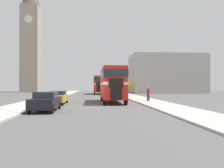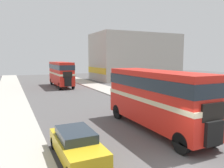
{
  "view_description": "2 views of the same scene",
  "coord_description": "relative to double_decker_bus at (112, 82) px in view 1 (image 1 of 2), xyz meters",
  "views": [
    {
      "loc": [
        -0.14,
        -21.02,
        2.0
      ],
      "look_at": [
        2.14,
        5.0,
        2.19
      ],
      "focal_mm": 35.0,
      "sensor_mm": 36.0,
      "label": 1
    },
    {
      "loc": [
        -6.71,
        -6.82,
        4.88
      ],
      "look_at": [
        2.14,
        11.94,
        2.4
      ],
      "focal_mm": 35.0,
      "sensor_mm": 36.0,
      "label": 2
    }
  ],
  "objects": [
    {
      "name": "shop_building_block",
      "position": [
        17.58,
        31.66,
        2.7
      ],
      "size": [
        19.24,
        10.46,
        10.24
      ],
      "color": "#B2ADA3",
      "rests_on": "ground_plane"
    },
    {
      "name": "car_parked_near",
      "position": [
        -5.97,
        -8.46,
        -1.63
      ],
      "size": [
        1.77,
        4.39,
        1.51
      ],
      "color": "black",
      "rests_on": "ground_plane"
    },
    {
      "name": "car_parked_mid",
      "position": [
        -6.1,
        -1.96,
        -1.67
      ],
      "size": [
        1.77,
        4.45,
        1.43
      ],
      "color": "gold",
      "rests_on": "ground_plane"
    },
    {
      "name": "church_tower",
      "position": [
        -21.15,
        42.27,
        16.48
      ],
      "size": [
        5.43,
        5.43,
        37.03
      ],
      "color": "tan",
      "rests_on": "ground_plane"
    },
    {
      "name": "ground_plane",
      "position": [
        -2.14,
        -4.98,
        -2.41
      ],
      "size": [
        120.0,
        120.0,
        0.0
      ],
      "primitive_type": "plane",
      "color": "#565454"
    },
    {
      "name": "bus_distant",
      "position": [
        -0.91,
        25.32,
        0.08
      ],
      "size": [
        2.38,
        9.47,
        4.18
      ],
      "color": "red",
      "rests_on": "ground_plane"
    },
    {
      "name": "double_decker_bus",
      "position": [
        0.0,
        0.0,
        0.0
      ],
      "size": [
        2.51,
        9.4,
        4.03
      ],
      "color": "red",
      "rests_on": "ground_plane"
    },
    {
      "name": "sidewalk_right",
      "position": [
        4.61,
        -4.98,
        -2.35
      ],
      "size": [
        3.5,
        120.0,
        0.12
      ],
      "color": "#B7B2A8",
      "rests_on": "ground_plane"
    },
    {
      "name": "pedestrian_walking",
      "position": [
        4.48,
        0.19,
        -1.33
      ],
      "size": [
        0.35,
        0.35,
        1.71
      ],
      "color": "#282833",
      "rests_on": "sidewalk_right"
    },
    {
      "name": "sidewalk_left",
      "position": [
        -8.89,
        -4.98,
        -2.35
      ],
      "size": [
        3.5,
        120.0,
        0.12
      ],
      "color": "#B7B2A8",
      "rests_on": "ground_plane"
    }
  ]
}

